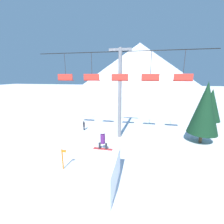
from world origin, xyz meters
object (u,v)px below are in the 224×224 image
snowboarder (103,140)px  pine_tree_near (205,108)px  trail_marker (63,159)px  distant_skier (84,125)px  snow_ramp (97,172)px

snowboarder → pine_tree_near: size_ratio=0.21×
trail_marker → distant_skier: size_ratio=1.34×
snowboarder → distant_skier: snowboarder is taller
snow_ramp → pine_tree_near: pine_tree_near is taller
snow_ramp → distant_skier: bearing=116.3°
snowboarder → trail_marker: 3.72m
snow_ramp → distant_skier: snow_ramp is taller
snowboarder → pine_tree_near: pine_tree_near is taller
snow_ramp → snowboarder: size_ratio=2.62×
snow_ramp → pine_tree_near: (8.97, 8.52, 2.77)m
snowboarder → distant_skier: bearing=119.7°
trail_marker → distant_skier: 8.54m
snowboarder → distant_skier: 9.99m
pine_tree_near → snowboarder: bearing=-140.4°
snow_ramp → pine_tree_near: size_ratio=0.54×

